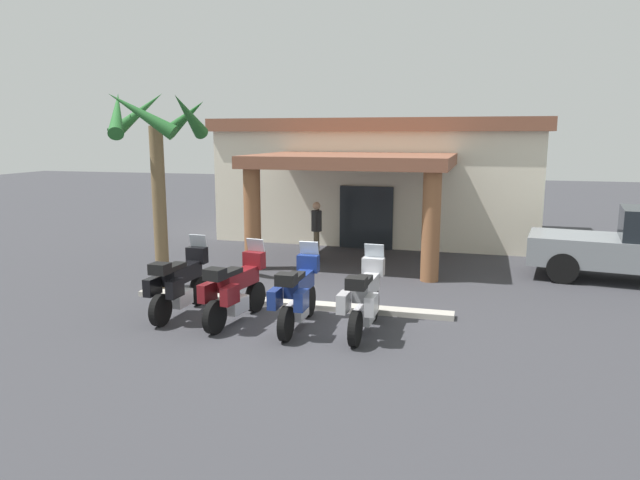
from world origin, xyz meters
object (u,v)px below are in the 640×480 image
at_px(motorcycle_black, 179,283).
at_px(motorcycle_maroon, 235,289).
at_px(pedestrian, 317,226).
at_px(motorcycle_silver, 365,298).
at_px(motel_building, 381,177).
at_px(palm_tree_roadside, 156,142).
at_px(motorcycle_blue, 297,294).

xyz_separation_m(motorcycle_black, motorcycle_maroon, (1.33, -0.15, 0.00)).
bearing_deg(pedestrian, motorcycle_silver, 109.37).
distance_m(motel_building, motorcycle_maroon, 11.32).
relative_size(motorcycle_maroon, palm_tree_roadside, 0.44).
bearing_deg(pedestrian, motorcycle_black, 73.96).
height_order(motorcycle_blue, palm_tree_roadside, palm_tree_roadside).
xyz_separation_m(motel_building, motorcycle_blue, (0.12, -11.17, -1.51)).
xyz_separation_m(motorcycle_silver, palm_tree_roadside, (-5.55, 2.08, 2.93)).
bearing_deg(motorcycle_black, palm_tree_roadside, 40.74).
distance_m(motorcycle_black, motorcycle_silver, 4.00).
xyz_separation_m(motorcycle_maroon, motorcycle_silver, (2.67, 0.04, 0.00)).
relative_size(motorcycle_maroon, motorcycle_silver, 1.00).
xyz_separation_m(motorcycle_black, pedestrian, (1.34, 6.14, 0.34)).
bearing_deg(motorcycle_silver, motel_building, 9.55).
relative_size(motel_building, motorcycle_blue, 5.26).
distance_m(motel_building, pedestrian, 5.15).
xyz_separation_m(motorcycle_maroon, palm_tree_roadside, (-2.88, 2.12, 2.93)).
bearing_deg(palm_tree_roadside, pedestrian, 55.25).
distance_m(motorcycle_maroon, motorcycle_blue, 1.33).
height_order(motorcycle_maroon, palm_tree_roadside, palm_tree_roadside).
height_order(motel_building, motorcycle_maroon, motel_building).
bearing_deg(motorcycle_black, motorcycle_blue, -91.00).
relative_size(motel_building, motorcycle_black, 5.25).
bearing_deg(motorcycle_maroon, motorcycle_black, 92.73).
xyz_separation_m(motorcycle_maroon, motorcycle_blue, (1.33, -0.02, 0.00)).
xyz_separation_m(motorcycle_maroon, pedestrian, (0.01, 6.28, 0.34)).
bearing_deg(motorcycle_blue, motel_building, 0.52).
bearing_deg(motorcycle_blue, motorcycle_black, 86.31).
xyz_separation_m(motel_building, palm_tree_roadside, (-4.10, -9.04, 1.42)).
bearing_deg(motorcycle_maroon, motorcycle_silver, -80.08).
height_order(motorcycle_black, palm_tree_roadside, palm_tree_roadside).
xyz_separation_m(motorcycle_blue, palm_tree_roadside, (-4.21, 2.14, 2.93)).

